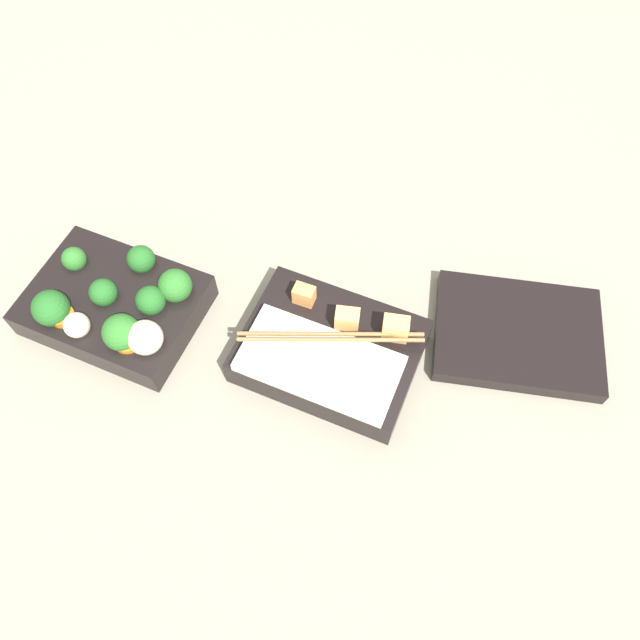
% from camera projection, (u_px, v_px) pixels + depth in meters
% --- Properties ---
extents(ground_plane, '(3.00, 3.00, 0.00)m').
position_uv_depth(ground_plane, '(223.00, 338.00, 0.74)').
color(ground_plane, gray).
extents(bento_tray_vegetable, '(0.19, 0.14, 0.07)m').
position_uv_depth(bento_tray_vegetable, '(116.00, 305.00, 0.73)').
color(bento_tray_vegetable, black).
rests_on(bento_tray_vegetable, ground_plane).
extents(bento_tray_rice, '(0.19, 0.14, 0.07)m').
position_uv_depth(bento_tray_rice, '(330.00, 351.00, 0.70)').
color(bento_tray_rice, black).
rests_on(bento_tray_rice, ground_plane).
extents(bento_lid, '(0.22, 0.18, 0.02)m').
position_uv_depth(bento_lid, '(517.00, 334.00, 0.73)').
color(bento_lid, black).
rests_on(bento_lid, ground_plane).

